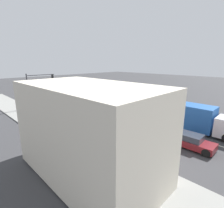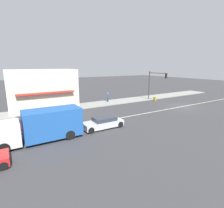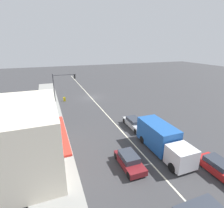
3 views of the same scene
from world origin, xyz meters
The scene contains 10 objects.
ground_plane centered at (0.00, 18.00, 0.00)m, with size 160.00×160.00×0.00m, color #38383A.
sidewalk_right centered at (9.00, 18.50, 0.06)m, with size 4.00×73.00×0.12m, color gray.
lane_marking_center centered at (0.00, 0.00, 0.00)m, with size 0.16×60.00×0.01m, color beige.
building_corner_store centered at (10.87, 20.18, 3.16)m, with size 6.08×10.06×6.08m.
traffic_signal_main centered at (6.12, 0.62, 3.90)m, with size 4.59×0.34×5.60m.
pedestrian centered at (9.58, 8.99, 1.03)m, with size 0.34×0.34×1.73m.
warning_aframe_sign centered at (5.75, 0.67, 0.43)m, with size 0.45×0.53×0.84m.
delivery_truck centered at (-2.20, 22.61, 1.47)m, with size 2.44×7.50×2.87m.
sedan_maroon centered at (2.20, 23.65, 0.61)m, with size 1.73×3.88×1.27m.
sedan_silver centered at (-2.20, 16.35, 0.61)m, with size 1.77×4.48×1.24m.
Camera 1 is at (17.35, 28.77, 7.55)m, focal length 28.00 mm.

